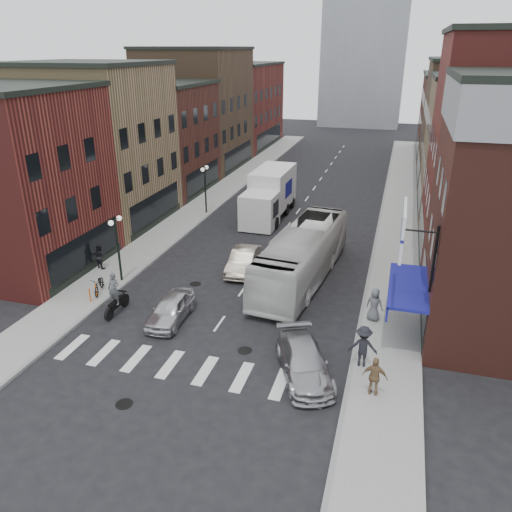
# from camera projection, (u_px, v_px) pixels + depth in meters

# --- Properties ---
(ground) EXTENTS (160.00, 160.00, 0.00)m
(ground) POSITION_uv_depth(u_px,v_px,m) (213.00, 333.00, 24.91)
(ground) COLOR black
(ground) RESTS_ON ground
(sidewalk_left) EXTENTS (3.00, 74.00, 0.15)m
(sidewalk_left) POSITION_uv_depth(u_px,v_px,m) (211.00, 200.00, 46.55)
(sidewalk_left) COLOR gray
(sidewalk_left) RESTS_ON ground
(sidewalk_right) EXTENTS (3.00, 74.00, 0.15)m
(sidewalk_right) POSITION_uv_depth(u_px,v_px,m) (399.00, 215.00, 42.18)
(sidewalk_right) COLOR gray
(sidewalk_right) RESTS_ON ground
(curb_left) EXTENTS (0.20, 74.00, 0.16)m
(curb_left) POSITION_uv_depth(u_px,v_px,m) (226.00, 202.00, 46.20)
(curb_left) COLOR gray
(curb_left) RESTS_ON ground
(curb_right) EXTENTS (0.20, 74.00, 0.16)m
(curb_right) POSITION_uv_depth(u_px,v_px,m) (381.00, 215.00, 42.59)
(curb_right) COLOR gray
(curb_right) RESTS_ON ground
(crosswalk_stripes) EXTENTS (12.00, 2.20, 0.01)m
(crosswalk_stripes) POSITION_uv_depth(u_px,v_px,m) (189.00, 368.00, 22.26)
(crosswalk_stripes) COLOR silver
(crosswalk_stripes) RESTS_ON ground
(bldg_left_near) EXTENTS (10.30, 9.20, 11.30)m
(bldg_left_near) POSITION_uv_depth(u_px,v_px,m) (7.00, 181.00, 30.57)
(bldg_left_near) COLOR maroon
(bldg_left_near) RESTS_ON ground
(bldg_left_mid_a) EXTENTS (10.30, 10.20, 12.30)m
(bldg_left_mid_a) POSITION_uv_depth(u_px,v_px,m) (93.00, 145.00, 38.79)
(bldg_left_mid_a) COLOR olive
(bldg_left_mid_a) RESTS_ON ground
(bldg_left_mid_b) EXTENTS (10.30, 10.20, 10.30)m
(bldg_left_mid_b) POSITION_uv_depth(u_px,v_px,m) (154.00, 138.00, 48.03)
(bldg_left_mid_b) COLOR #4D241B
(bldg_left_mid_b) RESTS_ON ground
(bldg_left_far_a) EXTENTS (10.30, 12.20, 13.30)m
(bldg_left_far_a) POSITION_uv_depth(u_px,v_px,m) (197.00, 109.00, 57.19)
(bldg_left_far_a) COLOR #503A28
(bldg_left_far_a) RESTS_ON ground
(bldg_left_far_b) EXTENTS (10.30, 16.20, 11.30)m
(bldg_left_far_b) POSITION_uv_depth(u_px,v_px,m) (235.00, 106.00, 69.98)
(bldg_left_far_b) COLOR maroon
(bldg_left_far_b) RESTS_ON ground
(bldg_right_mid_b) EXTENTS (10.30, 10.20, 11.30)m
(bldg_right_mid_b) POSITION_uv_depth(u_px,v_px,m) (491.00, 149.00, 40.12)
(bldg_right_mid_b) COLOR olive
(bldg_right_mid_b) RESTS_ON ground
(bldg_right_far_a) EXTENTS (10.30, 12.20, 12.30)m
(bldg_right_far_a) POSITION_uv_depth(u_px,v_px,m) (476.00, 124.00, 49.67)
(bldg_right_far_a) COLOR #503A28
(bldg_right_far_a) RESTS_ON ground
(bldg_right_far_b) EXTENTS (10.30, 16.20, 10.30)m
(bldg_right_far_b) POSITION_uv_depth(u_px,v_px,m) (462.00, 117.00, 62.45)
(bldg_right_far_b) COLOR #4D241B
(bldg_right_far_b) RESTS_ON ground
(awning_blue) EXTENTS (1.80, 5.00, 0.78)m
(awning_blue) POSITION_uv_depth(u_px,v_px,m) (404.00, 287.00, 23.81)
(awning_blue) COLOR navy
(awning_blue) RESTS_ON ground
(billboard_sign) EXTENTS (1.52, 3.00, 3.70)m
(billboard_sign) POSITION_uv_depth(u_px,v_px,m) (405.00, 231.00, 20.77)
(billboard_sign) COLOR black
(billboard_sign) RESTS_ON ground
(streetlamp_near) EXTENTS (0.32, 1.22, 4.11)m
(streetlamp_near) POSITION_uv_depth(u_px,v_px,m) (117.00, 237.00, 29.23)
(streetlamp_near) COLOR black
(streetlamp_near) RESTS_ON ground
(streetlamp_far) EXTENTS (0.32, 1.22, 4.11)m
(streetlamp_far) POSITION_uv_depth(u_px,v_px,m) (205.00, 181.00, 41.63)
(streetlamp_far) COLOR black
(streetlamp_far) RESTS_ON ground
(bike_rack) EXTENTS (0.08, 0.68, 0.80)m
(bike_rack) POSITION_uv_depth(u_px,v_px,m) (93.00, 293.00, 27.81)
(bike_rack) COLOR #D8590C
(bike_rack) RESTS_ON sidewalk_left
(box_truck) EXTENTS (2.85, 8.95, 3.88)m
(box_truck) POSITION_uv_depth(u_px,v_px,m) (269.00, 195.00, 41.23)
(box_truck) COLOR silver
(box_truck) RESTS_ON ground
(motorcycle_rider) EXTENTS (0.65, 2.34, 2.38)m
(motorcycle_rider) POSITION_uv_depth(u_px,v_px,m) (115.00, 295.00, 26.37)
(motorcycle_rider) COLOR black
(motorcycle_rider) RESTS_ON ground
(transit_bus) EXTENTS (3.98, 12.00, 3.28)m
(transit_bus) POSITION_uv_depth(u_px,v_px,m) (303.00, 255.00, 30.05)
(transit_bus) COLOR silver
(transit_bus) RESTS_ON ground
(sedan_left_near) EXTENTS (1.80, 4.07, 1.36)m
(sedan_left_near) POSITION_uv_depth(u_px,v_px,m) (171.00, 309.00, 25.86)
(sedan_left_near) COLOR silver
(sedan_left_near) RESTS_ON ground
(sedan_left_far) EXTENTS (1.80, 4.37, 1.41)m
(sedan_left_far) POSITION_uv_depth(u_px,v_px,m) (243.00, 261.00, 31.64)
(sedan_left_far) COLOR #BAAC96
(sedan_left_far) RESTS_ON ground
(curb_car) EXTENTS (3.67, 5.10, 1.37)m
(curb_car) POSITION_uv_depth(u_px,v_px,m) (304.00, 362.00, 21.48)
(curb_car) COLOR #A3A2A7
(curb_car) RESTS_ON ground
(parked_bicycle) EXTENTS (1.25, 1.99, 0.99)m
(parked_bicycle) POSITION_uv_depth(u_px,v_px,m) (99.00, 284.00, 28.60)
(parked_bicycle) COLOR black
(parked_bicycle) RESTS_ON sidewalk_left
(ped_left_solo) EXTENTS (0.90, 0.70, 1.62)m
(ped_left_solo) POSITION_uv_depth(u_px,v_px,m) (100.00, 256.00, 31.67)
(ped_left_solo) COLOR black
(ped_left_solo) RESTS_ON sidewalk_left
(ped_right_a) EXTENTS (1.29, 0.69, 1.94)m
(ped_right_a) POSITION_uv_depth(u_px,v_px,m) (363.00, 346.00, 21.83)
(ped_right_a) COLOR black
(ped_right_a) RESTS_ON sidewalk_right
(ped_right_b) EXTENTS (1.06, 0.61, 1.72)m
(ped_right_b) POSITION_uv_depth(u_px,v_px,m) (375.00, 377.00, 19.99)
(ped_right_b) COLOR olive
(ped_right_b) RESTS_ON sidewalk_right
(ped_right_c) EXTENTS (0.97, 0.75, 1.76)m
(ped_right_c) POSITION_uv_depth(u_px,v_px,m) (374.00, 305.00, 25.55)
(ped_right_c) COLOR #595B60
(ped_right_c) RESTS_ON sidewalk_right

